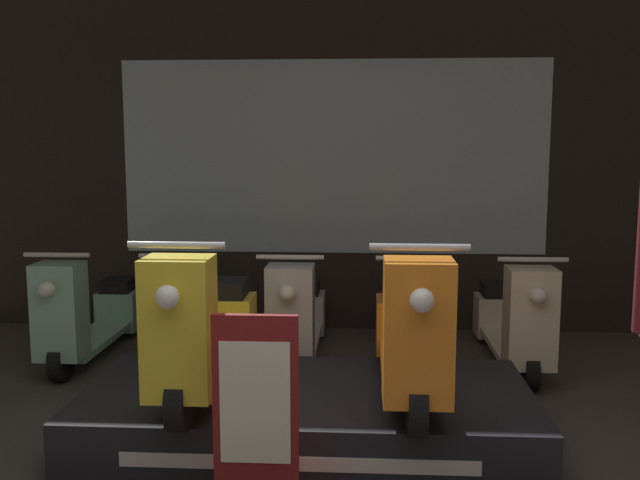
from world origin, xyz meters
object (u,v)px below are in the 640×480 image
(scooter_backrow_0, at_px, (89,315))
(price_sign_board, at_px, (256,415))
(scooter_backrow_2, at_px, (297,318))
(scooter_backrow_4, at_px, (513,322))
(scooter_display_left, at_px, (204,332))
(scooter_backrow_1, at_px, (192,317))
(scooter_backrow_3, at_px, (404,320))
(scooter_display_right, at_px, (410,335))

(scooter_backrow_0, height_order, price_sign_board, price_sign_board)
(scooter_backrow_2, xyz_separation_m, scooter_backrow_4, (1.63, 0.00, 0.00))
(scooter_backrow_0, xyz_separation_m, scooter_backrow_4, (3.26, 0.00, 0.00))
(scooter_display_left, xyz_separation_m, price_sign_board, (0.40, -0.77, -0.17))
(scooter_backrow_1, distance_m, scooter_backrow_3, 1.63)
(scooter_backrow_2, xyz_separation_m, scooter_backrow_3, (0.82, 0.00, 0.00))
(scooter_backrow_0, xyz_separation_m, scooter_backrow_1, (0.82, 0.00, 0.00))
(scooter_backrow_3, bearing_deg, scooter_backrow_4, 0.00)
(price_sign_board, bearing_deg, scooter_backrow_3, 70.81)
(scooter_backrow_0, height_order, scooter_backrow_2, same)
(scooter_display_left, bearing_deg, price_sign_board, -62.52)
(scooter_backrow_3, xyz_separation_m, price_sign_board, (-0.79, -2.28, 0.13))
(scooter_backrow_4, relative_size, price_sign_board, 1.74)
(scooter_display_left, xyz_separation_m, scooter_backrow_1, (-0.43, 1.50, -0.30))
(scooter_backrow_1, relative_size, scooter_backrow_2, 1.00)
(scooter_display_right, xyz_separation_m, scooter_backrow_1, (-1.57, 1.50, -0.30))
(scooter_backrow_3, distance_m, scooter_backrow_4, 0.82)
(scooter_backrow_0, bearing_deg, price_sign_board, -54.04)
(scooter_display_left, distance_m, scooter_backrow_4, 2.53)
(scooter_display_right, height_order, scooter_backrow_1, scooter_display_right)
(scooter_display_right, relative_size, scooter_backrow_2, 1.00)
(scooter_display_right, relative_size, scooter_backrow_0, 1.00)
(scooter_backrow_3, bearing_deg, price_sign_board, -109.19)
(scooter_backrow_0, distance_m, scooter_backrow_4, 3.26)
(scooter_display_left, distance_m, price_sign_board, 0.89)
(scooter_backrow_1, bearing_deg, scooter_backrow_2, 0.00)
(scooter_backrow_1, height_order, price_sign_board, price_sign_board)
(scooter_backrow_3, bearing_deg, scooter_backrow_2, 180.00)
(scooter_display_left, relative_size, scooter_backrow_4, 1.00)
(scooter_backrow_0, relative_size, scooter_backrow_1, 1.00)
(scooter_display_left, xyz_separation_m, scooter_backrow_3, (1.20, 1.50, -0.30))
(scooter_backrow_4, bearing_deg, scooter_backrow_3, 180.00)
(scooter_display_left, distance_m, scooter_display_right, 1.14)
(scooter_display_left, relative_size, scooter_backrow_1, 1.00)
(scooter_backrow_1, bearing_deg, scooter_display_left, -73.88)
(scooter_backrow_2, distance_m, price_sign_board, 2.28)
(scooter_display_right, relative_size, scooter_backrow_1, 1.00)
(scooter_display_left, xyz_separation_m, scooter_backrow_4, (2.01, 1.50, -0.30))
(scooter_display_left, bearing_deg, scooter_backrow_0, 129.73)
(scooter_display_left, bearing_deg, scooter_backrow_1, 106.12)
(scooter_backrow_1, xyz_separation_m, price_sign_board, (0.84, -2.28, 0.13))
(scooter_backrow_3, bearing_deg, scooter_backrow_0, 180.00)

